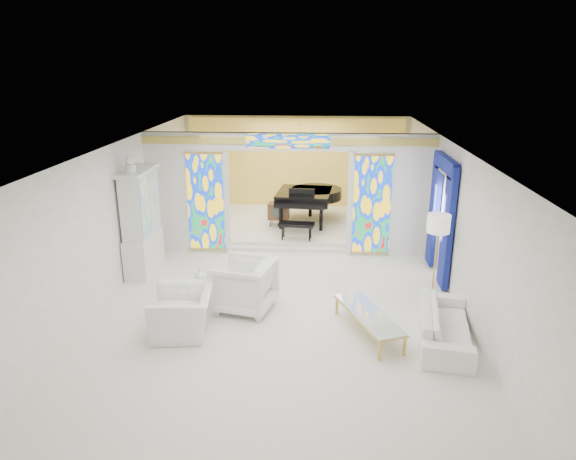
# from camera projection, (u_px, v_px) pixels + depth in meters

# --- Properties ---
(floor) EXTENTS (12.00, 12.00, 0.00)m
(floor) POSITION_uv_depth(u_px,v_px,m) (283.00, 285.00, 11.11)
(floor) COLOR silver
(floor) RESTS_ON ground
(ceiling) EXTENTS (7.00, 12.00, 0.02)m
(ceiling) POSITION_uv_depth(u_px,v_px,m) (282.00, 146.00, 10.17)
(ceiling) COLOR white
(ceiling) RESTS_ON wall_back
(wall_back) EXTENTS (7.00, 0.02, 3.00)m
(wall_back) POSITION_uv_depth(u_px,v_px,m) (296.00, 164.00, 16.33)
(wall_back) COLOR white
(wall_back) RESTS_ON floor
(wall_front) EXTENTS (7.00, 0.02, 3.00)m
(wall_front) POSITION_uv_depth(u_px,v_px,m) (238.00, 398.00, 4.95)
(wall_front) COLOR white
(wall_front) RESTS_ON floor
(wall_left) EXTENTS (0.02, 12.00, 3.00)m
(wall_left) POSITION_uv_depth(u_px,v_px,m) (118.00, 215.00, 10.84)
(wall_left) COLOR white
(wall_left) RESTS_ON floor
(wall_right) EXTENTS (0.02, 12.00, 3.00)m
(wall_right) POSITION_uv_depth(u_px,v_px,m) (454.00, 221.00, 10.43)
(wall_right) COLOR white
(wall_right) RESTS_ON floor
(partition_wall) EXTENTS (7.00, 0.22, 3.00)m
(partition_wall) POSITION_uv_depth(u_px,v_px,m) (288.00, 189.00, 12.48)
(partition_wall) COLOR white
(partition_wall) RESTS_ON floor
(stained_glass_left) EXTENTS (0.90, 0.04, 2.40)m
(stained_glass_left) POSITION_uv_depth(u_px,v_px,m) (206.00, 202.00, 12.61)
(stained_glass_left) COLOR gold
(stained_glass_left) RESTS_ON partition_wall
(stained_glass_right) EXTENTS (0.90, 0.04, 2.40)m
(stained_glass_right) POSITION_uv_depth(u_px,v_px,m) (372.00, 205.00, 12.37)
(stained_glass_right) COLOR gold
(stained_glass_right) RESTS_ON partition_wall
(stained_glass_transom) EXTENTS (2.00, 0.04, 0.34)m
(stained_glass_transom) POSITION_uv_depth(u_px,v_px,m) (288.00, 141.00, 12.02)
(stained_glass_transom) COLOR gold
(stained_glass_transom) RESTS_ON partition_wall
(alcove_platform) EXTENTS (6.80, 3.80, 0.18)m
(alcove_platform) POSITION_uv_depth(u_px,v_px,m) (293.00, 224.00, 14.97)
(alcove_platform) COLOR silver
(alcove_platform) RESTS_ON floor
(gold_curtain_back) EXTENTS (6.70, 0.10, 2.90)m
(gold_curtain_back) POSITION_uv_depth(u_px,v_px,m) (296.00, 165.00, 16.21)
(gold_curtain_back) COLOR #E9CE51
(gold_curtain_back) RESTS_ON wall_back
(chandelier) EXTENTS (0.48, 0.48, 0.30)m
(chandelier) POSITION_uv_depth(u_px,v_px,m) (300.00, 140.00, 14.09)
(chandelier) COLOR gold
(chandelier) RESTS_ON ceiling
(blue_drapes) EXTENTS (0.14, 1.85, 2.65)m
(blue_drapes) POSITION_uv_depth(u_px,v_px,m) (442.00, 208.00, 11.08)
(blue_drapes) COLOR navy
(blue_drapes) RESTS_ON wall_right
(china_cabinet) EXTENTS (0.56, 1.46, 2.72)m
(china_cabinet) POSITION_uv_depth(u_px,v_px,m) (142.00, 222.00, 11.50)
(china_cabinet) COLOR silver
(china_cabinet) RESTS_ON floor
(armchair_left) EXTENTS (1.15, 1.29, 0.77)m
(armchair_left) POSITION_uv_depth(u_px,v_px,m) (183.00, 312.00, 9.06)
(armchair_left) COLOR white
(armchair_left) RESTS_ON floor
(armchair_right) EXTENTS (1.31, 1.29, 1.00)m
(armchair_right) POSITION_uv_depth(u_px,v_px,m) (244.00, 285.00, 9.88)
(armchair_right) COLOR white
(armchair_right) RESTS_ON floor
(sofa) EXTENTS (1.16, 2.21, 0.62)m
(sofa) POSITION_uv_depth(u_px,v_px,m) (445.00, 325.00, 8.78)
(sofa) COLOR white
(sofa) RESTS_ON floor
(side_table) EXTENTS (0.58, 0.58, 0.59)m
(side_table) POSITION_uv_depth(u_px,v_px,m) (201.00, 290.00, 9.94)
(side_table) COLOR silver
(side_table) RESTS_ON floor
(vase) EXTENTS (0.26, 0.26, 0.21)m
(vase) POSITION_uv_depth(u_px,v_px,m) (200.00, 275.00, 9.84)
(vase) COLOR white
(vase) RESTS_ON side_table
(coffee_table) EXTENTS (1.20, 1.88, 0.40)m
(coffee_table) POSITION_uv_depth(u_px,v_px,m) (369.00, 315.00, 8.99)
(coffee_table) COLOR silver
(coffee_table) RESTS_ON floor
(floor_lamp) EXTENTS (0.49, 0.49, 1.81)m
(floor_lamp) POSITION_uv_depth(u_px,v_px,m) (438.00, 228.00, 9.88)
(floor_lamp) COLOR gold
(floor_lamp) RESTS_ON floor
(grand_piano) EXTENTS (1.95, 2.87, 1.13)m
(grand_piano) POSITION_uv_depth(u_px,v_px,m) (309.00, 196.00, 14.67)
(grand_piano) COLOR black
(grand_piano) RESTS_ON alcove_platform
(tv_console) EXTENTS (0.60, 0.43, 0.66)m
(tv_console) POSITION_uv_depth(u_px,v_px,m) (279.00, 211.00, 14.38)
(tv_console) COLOR brown
(tv_console) RESTS_ON alcove_platform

